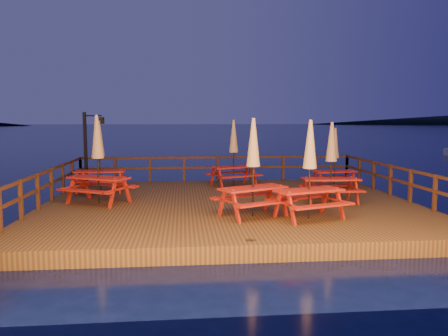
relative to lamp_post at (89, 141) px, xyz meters
The scene contains 12 objects.
ground 7.39m from the lamp_post, 40.16° to the right, with size 500.00×500.00×0.00m, color black.
deck 7.33m from the lamp_post, 40.16° to the right, with size 12.00×10.00×0.40m, color #442715.
deck_piles 7.48m from the lamp_post, 40.16° to the right, with size 11.44×9.44×1.40m.
railing 6.15m from the lamp_post, 27.22° to the right, with size 11.80×9.75×1.10m.
lamp_post is the anchor object (origin of this frame).
picnic_table_0 10.01m from the lamp_post, 13.31° to the right, with size 1.83×1.58×2.37m.
picnic_table_1 2.24m from the lamp_post, 68.86° to the right, with size 1.88×1.56×2.64m.
picnic_table_2 4.52m from the lamp_post, 75.08° to the right, with size 2.53×2.39×2.85m.
picnic_table_3 9.98m from the lamp_post, 29.39° to the right, with size 1.90×1.59×2.62m.
picnic_table_4 10.24m from the lamp_post, 44.47° to the right, with size 2.28×2.08×2.69m.
picnic_table_5 8.91m from the lamp_post, 49.11° to the right, with size 2.42×2.26×2.74m.
picnic_table_6 6.05m from the lamp_post, 10.89° to the right, with size 2.32×2.14×2.68m.
Camera 1 is at (-1.50, -14.07, 3.12)m, focal length 35.00 mm.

